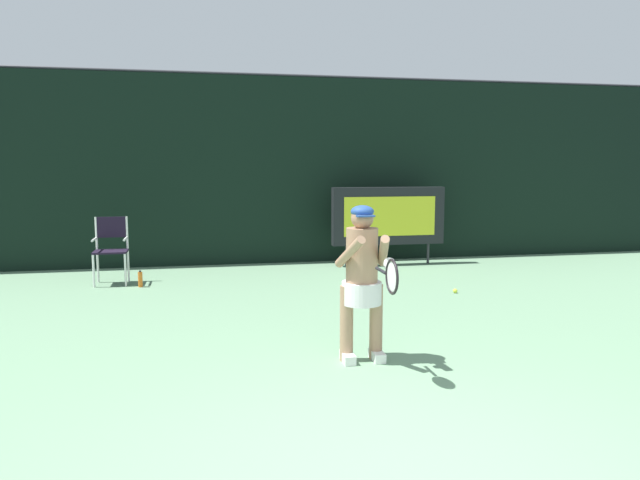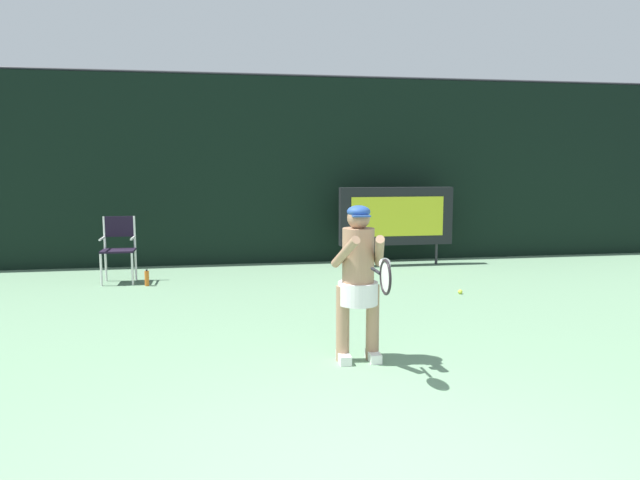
{
  "view_description": "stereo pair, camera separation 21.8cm",
  "coord_description": "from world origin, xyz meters",
  "px_view_note": "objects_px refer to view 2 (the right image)",
  "views": [
    {
      "loc": [
        -1.11,
        -3.02,
        1.91
      ],
      "look_at": [
        0.26,
        3.65,
        1.05
      ],
      "focal_mm": 33.21,
      "sensor_mm": 36.0,
      "label": 1
    },
    {
      "loc": [
        -0.89,
        -3.06,
        1.91
      ],
      "look_at": [
        0.26,
        3.65,
        1.05
      ],
      "focal_mm": 33.21,
      "sensor_mm": 36.0,
      "label": 2
    }
  ],
  "objects_px": {
    "umpire_chair": "(119,245)",
    "tennis_ball_loose": "(460,292)",
    "water_bottle": "(147,278)",
    "scoreboard": "(396,216)",
    "tennis_racket": "(385,277)",
    "tennis_player": "(358,276)"
  },
  "relations": [
    {
      "from": "water_bottle",
      "to": "tennis_ball_loose",
      "type": "xyz_separation_m",
      "value": [
        4.69,
        -1.42,
        -0.09
      ]
    },
    {
      "from": "scoreboard",
      "to": "tennis_racket",
      "type": "distance_m",
      "value": 6.32
    },
    {
      "from": "umpire_chair",
      "to": "tennis_player",
      "type": "xyz_separation_m",
      "value": [
        2.95,
        -4.5,
        0.23
      ]
    },
    {
      "from": "water_bottle",
      "to": "tennis_racket",
      "type": "bearing_deg",
      "value": -61.83
    },
    {
      "from": "umpire_chair",
      "to": "water_bottle",
      "type": "distance_m",
      "value": 0.79
    },
    {
      "from": "umpire_chair",
      "to": "tennis_racket",
      "type": "distance_m",
      "value": 5.99
    },
    {
      "from": "scoreboard",
      "to": "tennis_racket",
      "type": "bearing_deg",
      "value": -107.89
    },
    {
      "from": "umpire_chair",
      "to": "scoreboard",
      "type": "bearing_deg",
      "value": 9.83
    },
    {
      "from": "umpire_chair",
      "to": "tennis_ball_loose",
      "type": "xyz_separation_m",
      "value": [
        5.16,
        -1.8,
        -0.58
      ]
    },
    {
      "from": "tennis_player",
      "to": "scoreboard",
      "type": "bearing_deg",
      "value": 69.38
    },
    {
      "from": "tennis_racket",
      "to": "tennis_ball_loose",
      "type": "relative_size",
      "value": 8.85
    },
    {
      "from": "scoreboard",
      "to": "water_bottle",
      "type": "bearing_deg",
      "value": -164.48
    },
    {
      "from": "tennis_player",
      "to": "tennis_ball_loose",
      "type": "height_order",
      "value": "tennis_player"
    },
    {
      "from": "scoreboard",
      "to": "tennis_ball_loose",
      "type": "distance_m",
      "value": 2.82
    },
    {
      "from": "tennis_racket",
      "to": "tennis_ball_loose",
      "type": "height_order",
      "value": "tennis_racket"
    },
    {
      "from": "tennis_racket",
      "to": "water_bottle",
      "type": "bearing_deg",
      "value": 136.59
    },
    {
      "from": "water_bottle",
      "to": "tennis_player",
      "type": "relative_size",
      "value": 0.17
    },
    {
      "from": "water_bottle",
      "to": "tennis_racket",
      "type": "height_order",
      "value": "tennis_racket"
    },
    {
      "from": "umpire_chair",
      "to": "tennis_ball_loose",
      "type": "relative_size",
      "value": 15.88
    },
    {
      "from": "water_bottle",
      "to": "tennis_ball_loose",
      "type": "height_order",
      "value": "water_bottle"
    },
    {
      "from": "water_bottle",
      "to": "tennis_ball_loose",
      "type": "bearing_deg",
      "value": -16.8
    },
    {
      "from": "scoreboard",
      "to": "tennis_racket",
      "type": "xyz_separation_m",
      "value": [
        -1.94,
        -6.02,
        0.01
      ]
    }
  ]
}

